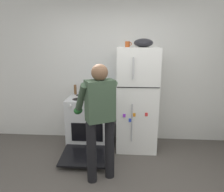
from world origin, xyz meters
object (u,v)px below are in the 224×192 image
(coffee_mug, at_px, (128,44))
(refrigerator, at_px, (137,99))
(stove_range, at_px, (90,122))
(person_cook, at_px, (99,113))
(mixing_bowl, at_px, (143,43))
(pepper_mill, at_px, (75,89))
(red_pot, at_px, (98,94))

(coffee_mug, bearing_deg, refrigerator, -15.84)
(refrigerator, relative_size, stove_range, 1.45)
(person_cook, bearing_deg, coffee_mug, 71.11)
(stove_range, xyz_separation_m, person_cook, (0.30, -0.97, 0.51))
(mixing_bowl, bearing_deg, refrigerator, -179.78)
(person_cook, bearing_deg, refrigerator, 61.62)
(pepper_mill, bearing_deg, stove_range, -35.99)
(coffee_mug, relative_size, mixing_bowl, 0.36)
(red_pot, bearing_deg, coffee_mug, 11.42)
(refrigerator, distance_m, mixing_bowl, 0.96)
(pepper_mill, relative_size, mixing_bowl, 0.56)
(person_cook, bearing_deg, red_pot, 98.62)
(refrigerator, distance_m, red_pot, 0.68)
(refrigerator, bearing_deg, person_cook, -118.38)
(person_cook, distance_m, coffee_mug, 1.39)
(person_cook, distance_m, mixing_bowl, 1.46)
(pepper_mill, bearing_deg, mixing_bowl, -9.37)
(mixing_bowl, bearing_deg, coffee_mug, 169.01)
(refrigerator, bearing_deg, coffee_mug, 164.16)
(person_cook, xyz_separation_m, red_pot, (-0.14, 0.93, 0.02))
(stove_range, relative_size, pepper_mill, 6.95)
(stove_range, height_order, coffee_mug, coffee_mug)
(red_pot, bearing_deg, person_cook, -81.38)
(refrigerator, bearing_deg, red_pot, -175.77)
(pepper_mill, height_order, mixing_bowl, mixing_bowl)
(refrigerator, xyz_separation_m, pepper_mill, (-1.13, 0.20, 0.11))
(person_cook, relative_size, coffee_mug, 14.28)
(red_pot, relative_size, pepper_mill, 2.06)
(red_pot, bearing_deg, stove_range, 168.64)
(stove_range, distance_m, red_pot, 0.56)
(red_pot, xyz_separation_m, pepper_mill, (-0.46, 0.25, 0.02))
(pepper_mill, bearing_deg, coffee_mug, -8.93)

